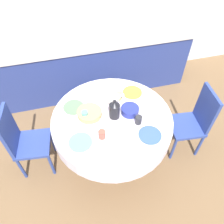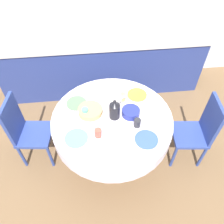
% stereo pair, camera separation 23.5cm
% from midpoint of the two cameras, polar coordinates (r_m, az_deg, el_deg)
% --- Properties ---
extents(ground_plane, '(12.00, 12.00, 0.00)m').
position_cam_midpoint_polar(ground_plane, '(3.04, -2.26, -11.01)').
color(ground_plane, brown).
extents(wall_back, '(7.00, 0.05, 2.60)m').
position_cam_midpoint_polar(wall_back, '(3.58, -10.22, 25.79)').
color(wall_back, silver).
rests_on(wall_back, ground_plane).
extents(kitchen_counter, '(3.24, 0.64, 0.93)m').
position_cam_midpoint_polar(kitchen_counter, '(3.68, -7.74, 11.82)').
color(kitchen_counter, navy).
rests_on(kitchen_counter, ground_plane).
extents(dining_table, '(1.36, 1.36, 0.77)m').
position_cam_midpoint_polar(dining_table, '(2.51, -2.69, -3.28)').
color(dining_table, tan).
rests_on(dining_table, ground_plane).
extents(chair_left, '(0.44, 0.44, 0.97)m').
position_cam_midpoint_polar(chair_left, '(2.84, 18.41, -2.17)').
color(chair_left, '#2D428E').
rests_on(chair_left, ground_plane).
extents(chair_right, '(0.45, 0.45, 0.97)m').
position_cam_midpoint_polar(chair_right, '(2.76, -24.45, -6.81)').
color(chair_right, '#2D428E').
rests_on(chair_right, ground_plane).
extents(plate_near_left, '(0.24, 0.24, 0.01)m').
position_cam_midpoint_polar(plate_near_left, '(2.24, -11.27, -7.92)').
color(plate_near_left, '#60BCB7').
rests_on(plate_near_left, dining_table).
extents(cup_near_left, '(0.07, 0.07, 0.10)m').
position_cam_midpoint_polar(cup_near_left, '(2.21, -5.73, -6.03)').
color(cup_near_left, '#CC4C3D').
rests_on(cup_near_left, dining_table).
extents(plate_near_right, '(0.24, 0.24, 0.01)m').
position_cam_midpoint_polar(plate_near_right, '(2.26, 6.96, -6.17)').
color(plate_near_right, '#3856AD').
rests_on(plate_near_right, dining_table).
extents(cup_near_right, '(0.07, 0.07, 0.10)m').
position_cam_midpoint_polar(cup_near_right, '(2.32, 4.08, -2.25)').
color(cup_near_right, '#28282D').
rests_on(cup_near_right, dining_table).
extents(plate_far_left, '(0.24, 0.24, 0.01)m').
position_cam_midpoint_polar(plate_far_left, '(2.57, -12.61, 1.14)').
color(plate_far_left, '#5BA85B').
rests_on(plate_far_left, dining_table).
extents(cup_far_left, '(0.07, 0.07, 0.10)m').
position_cam_midpoint_polar(cup_far_left, '(2.40, -9.90, -0.90)').
color(cup_far_left, '#5BA39E').
rests_on(cup_far_left, dining_table).
extents(plate_far_right, '(0.24, 0.24, 0.01)m').
position_cam_midpoint_polar(plate_far_right, '(2.68, 2.82, 5.02)').
color(plate_far_right, orange).
rests_on(plate_far_right, dining_table).
extents(cup_far_right, '(0.07, 0.07, 0.10)m').
position_cam_midpoint_polar(cup_far_right, '(2.57, -0.75, 4.06)').
color(cup_far_right, '#DBB766').
rests_on(cup_far_right, dining_table).
extents(coffee_carafe, '(0.12, 0.12, 0.25)m').
position_cam_midpoint_polar(coffee_carafe, '(2.34, -2.23, 0.45)').
color(coffee_carafe, black).
rests_on(coffee_carafe, dining_table).
extents(teapot, '(0.22, 0.16, 0.21)m').
position_cam_midpoint_polar(teapot, '(2.49, -2.49, 3.51)').
color(teapot, silver).
rests_on(teapot, dining_table).
extents(bread_basket, '(0.27, 0.27, 0.06)m').
position_cam_midpoint_polar(bread_basket, '(2.43, -8.65, -0.46)').
color(bread_basket, tan).
rests_on(bread_basket, dining_table).
extents(fruit_bowl, '(0.20, 0.20, 0.08)m').
position_cam_midpoint_polar(fruit_bowl, '(2.43, 1.96, 0.32)').
color(fruit_bowl, navy).
rests_on(fruit_bowl, dining_table).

